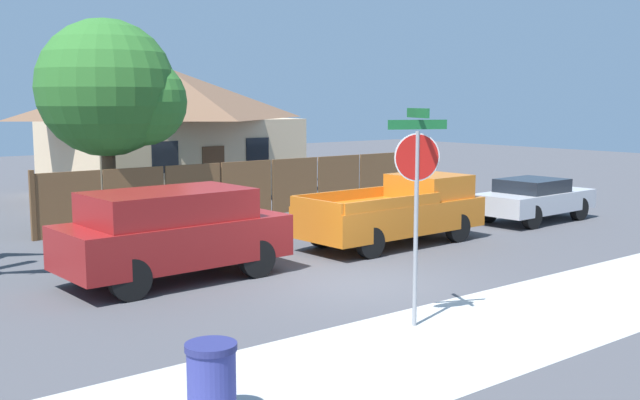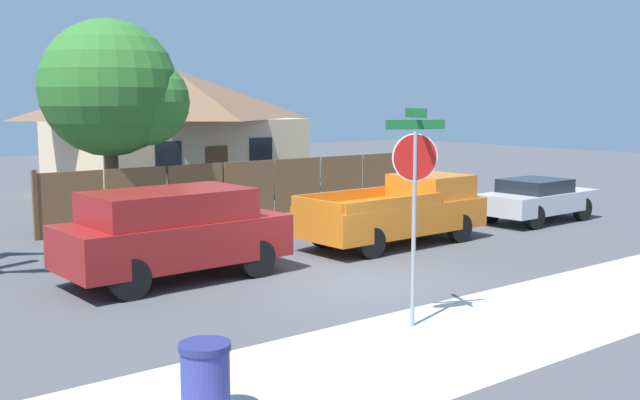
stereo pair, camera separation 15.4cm
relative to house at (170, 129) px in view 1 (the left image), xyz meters
name	(u,v)px [view 1 (the left image)]	position (x,y,z in m)	size (l,w,h in m)	color
ground_plane	(357,283)	(-4.00, -15.83, -2.53)	(80.00, 80.00, 0.00)	#47474C
sidewalk_strip	(503,324)	(-4.00, -19.43, -2.53)	(36.00, 3.20, 0.01)	#B2B2AD
wooden_fence	(247,189)	(-1.05, -7.19, -1.65)	(13.27, 0.12, 1.85)	brown
house	(170,129)	(0.00, 0.00, 0.00)	(9.15, 7.22, 4.88)	beige
oak_tree	(114,91)	(-4.84, -6.10, 1.36)	(4.15, 3.95, 5.97)	brown
red_suv	(173,231)	(-6.78, -13.34, -1.52)	(4.63, 2.17, 1.85)	maroon
orange_pickup	(398,211)	(-0.45, -13.33, -1.69)	(5.13, 2.10, 1.70)	orange
parked_sedan	(534,199)	(5.25, -13.34, -1.83)	(4.07, 1.87, 1.30)	#B7B7BC
stop_sign	(417,178)	(-5.17, -18.58, -0.12)	(0.91, 0.82, 3.51)	gray
trash_bin	(212,381)	(-9.58, -19.68, -2.08)	(0.60, 0.60, 0.90)	navy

